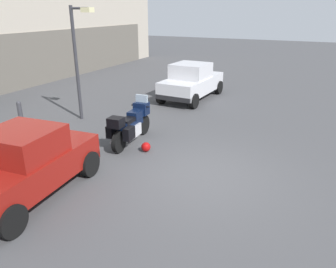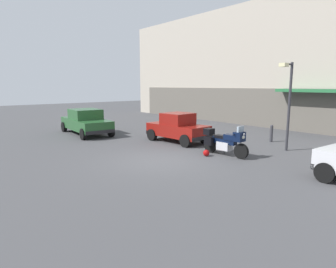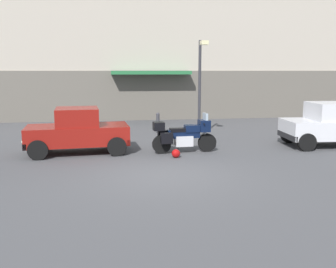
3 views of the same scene
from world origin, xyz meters
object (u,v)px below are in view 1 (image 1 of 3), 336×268
(helmet, at_px, (146,147))
(car_hatchback_near, at_px, (192,81))
(streetlamp_curbside, at_px, (79,52))
(motorcycle, at_px, (131,124))
(car_compact_side, at_px, (26,164))
(bollard_curbside, at_px, (20,113))

(helmet, distance_m, car_hatchback_near, 6.31)
(helmet, height_order, streetlamp_curbside, streetlamp_curbside)
(car_hatchback_near, height_order, streetlamp_curbside, streetlamp_curbside)
(motorcycle, bearing_deg, car_hatchback_near, -0.29)
(car_hatchback_near, distance_m, streetlamp_curbside, 5.48)
(car_compact_side, xyz_separation_m, bollard_curbside, (3.23, 3.88, -0.28))
(car_compact_side, relative_size, bollard_curbside, 3.83)
(helmet, relative_size, bollard_curbside, 0.30)
(streetlamp_curbside, bearing_deg, helmet, -114.59)
(helmet, xyz_separation_m, bollard_curbside, (0.02, 5.07, 0.35))
(motorcycle, relative_size, bollard_curbside, 2.43)
(car_compact_side, bearing_deg, car_hatchback_near, 174.41)
(motorcycle, bearing_deg, bollard_curbside, 91.42)
(streetlamp_curbside, relative_size, bollard_curbside, 4.34)
(helmet, distance_m, streetlamp_curbside, 4.57)
(motorcycle, distance_m, streetlamp_curbside, 3.62)
(car_hatchback_near, bearing_deg, streetlamp_curbside, 154.56)
(helmet, bearing_deg, bollard_curbside, 89.78)
(helmet, relative_size, streetlamp_curbside, 0.07)
(car_hatchback_near, bearing_deg, helmet, -167.06)
(car_hatchback_near, distance_m, bollard_curbside, 7.38)
(bollard_curbside, bearing_deg, car_compact_side, -129.76)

